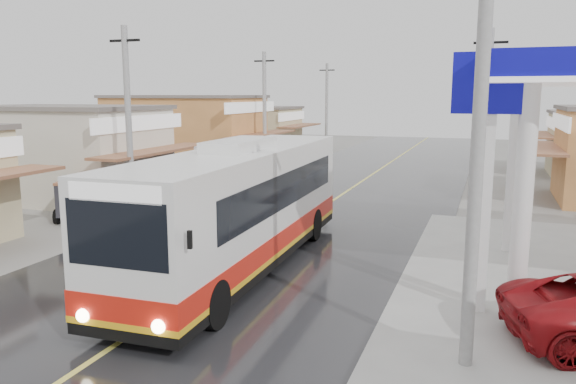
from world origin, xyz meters
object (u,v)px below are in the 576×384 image
object	(u,v)px
second_bus	(253,164)
tricycle_far	(152,181)
cyclist	(226,197)
tyre_stack	(103,228)
tricycle_near	(79,197)
coach_bus	(242,207)

from	to	relation	value
second_bus	tricycle_far	distance (m)	5.68
cyclist	tricycle_far	bearing A→B (deg)	178.57
cyclist	tyre_stack	distance (m)	6.09
tricycle_near	tyre_stack	bearing A→B (deg)	-57.55
tricycle_far	tyre_stack	distance (m)	6.82
second_bus	coach_bus	bearing A→B (deg)	-63.49
second_bus	tricycle_near	distance (m)	10.06
tricycle_far	tricycle_near	bearing A→B (deg)	-75.67
second_bus	cyclist	distance (m)	5.48
second_bus	tricycle_far	world-z (taller)	second_bus
second_bus	tricycle_far	bearing A→B (deg)	-124.18
cyclist	tricycle_near	world-z (taller)	cyclist
second_bus	tricycle_far	size ratio (longest dim) A/B	3.11
coach_bus	second_bus	xyz separation A→B (m)	(-5.24, 12.95, -0.43)
coach_bus	cyclist	xyz separation A→B (m)	(-4.28, 7.62, -1.25)
coach_bus	tyre_stack	distance (m)	7.25
coach_bus	cyclist	distance (m)	8.83
tricycle_near	second_bus	bearing A→B (deg)	42.84
cyclist	second_bus	bearing A→B (deg)	110.26
tricycle_near	cyclist	bearing A→B (deg)	14.36
coach_bus	tricycle_far	xyz separation A→B (m)	(-8.78, 8.53, -0.87)
second_bus	tyre_stack	bearing A→B (deg)	-93.41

